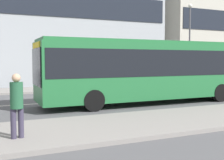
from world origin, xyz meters
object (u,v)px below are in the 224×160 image
Objects in this scene: city_bus at (151,68)px; pedestrian_near_stop at (17,102)px; parked_car_0 at (198,80)px; street_lamp at (190,35)px.

pedestrian_near_stop is (-7.10, -4.75, -0.72)m from city_bus.
city_bus is at bearing 23.41° from pedestrian_near_stop.
city_bus reaches higher than pedestrian_near_stop.
street_lamp is at bearing 67.41° from parked_car_0.
pedestrian_near_stop reaches higher than parked_car_0.
street_lamp is (8.66, 7.63, 2.58)m from city_bus.
parked_car_0 is 0.59× the size of street_lamp.
street_lamp reaches higher than parked_car_0.
city_bus is 9.48m from parked_car_0.
parked_car_0 is at bearing -112.59° from street_lamp.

